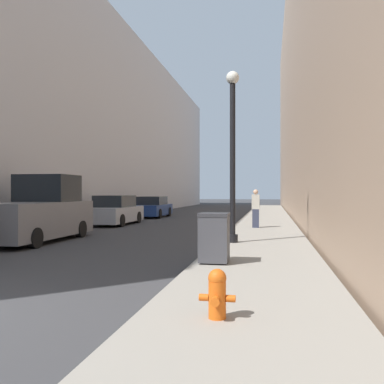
# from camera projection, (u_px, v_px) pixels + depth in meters

# --- Properties ---
(sidewalk_right) EXTENTS (2.97, 60.00, 0.14)m
(sidewalk_right) POSITION_uv_depth(u_px,v_px,m) (266.00, 224.00, 22.24)
(sidewalk_right) COLOR gray
(sidewalk_right) RESTS_ON ground
(building_left_glass) EXTENTS (12.00, 60.00, 13.74)m
(building_left_glass) POSITION_uv_depth(u_px,v_px,m) (60.00, 126.00, 32.98)
(building_left_glass) COLOR #BCBCC1
(building_left_glass) RESTS_ON ground
(building_right_stone) EXTENTS (12.00, 60.00, 19.58)m
(building_right_stone) POSITION_uv_depth(u_px,v_px,m) (381.00, 72.00, 28.74)
(building_right_stone) COLOR #9E7F66
(building_right_stone) RESTS_ON ground
(fire_hydrant) EXTENTS (0.46, 0.35, 0.63)m
(fire_hydrant) POSITION_uv_depth(u_px,v_px,m) (217.00, 293.00, 5.38)
(fire_hydrant) COLOR #D15614
(fire_hydrant) RESTS_ON sidewalk_right
(trash_bin) EXTENTS (0.67, 0.69, 1.13)m
(trash_bin) POSITION_uv_depth(u_px,v_px,m) (214.00, 237.00, 9.63)
(trash_bin) COLOR #3D3D42
(trash_bin) RESTS_ON sidewalk_right
(lamppost) EXTENTS (0.41, 0.41, 5.43)m
(lamppost) POSITION_uv_depth(u_px,v_px,m) (233.00, 147.00, 13.53)
(lamppost) COLOR black
(lamppost) RESTS_ON sidewalk_right
(pickup_truck) EXTENTS (2.18, 5.21, 2.37)m
(pickup_truck) POSITION_uv_depth(u_px,v_px,m) (37.00, 213.00, 15.08)
(pickup_truck) COLOR slate
(pickup_truck) RESTS_ON ground
(parked_sedan_near) EXTENTS (1.89, 4.56, 1.55)m
(parked_sedan_near) POSITION_uv_depth(u_px,v_px,m) (115.00, 211.00, 22.70)
(parked_sedan_near) COLOR #A3A8B2
(parked_sedan_near) RESTS_ON ground
(parked_sedan_far) EXTENTS (1.95, 4.49, 1.43)m
(parked_sedan_far) POSITION_uv_depth(u_px,v_px,m) (152.00, 208.00, 29.43)
(parked_sedan_far) COLOR navy
(parked_sedan_far) RESTS_ON ground
(pedestrian_on_sidewalk) EXTENTS (0.35, 0.23, 1.72)m
(pedestrian_on_sidewalk) POSITION_uv_depth(u_px,v_px,m) (256.00, 208.00, 19.16)
(pedestrian_on_sidewalk) COLOR #2D3347
(pedestrian_on_sidewalk) RESTS_ON sidewalk_right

